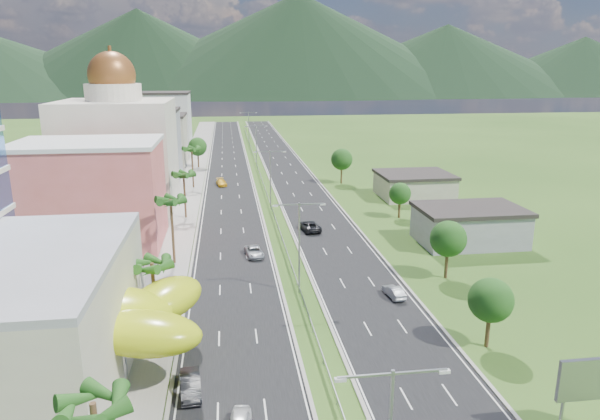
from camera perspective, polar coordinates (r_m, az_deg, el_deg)
name	(u,v)px	position (r m, az deg, el deg)	size (l,w,h in m)	color
ground	(313,333)	(55.13, 1.37, -12.94)	(500.00, 500.00, 0.00)	#2D5119
road_left	(229,170)	(140.47, -7.58, 4.24)	(11.00, 260.00, 0.04)	black
road_right	(286,169)	(141.32, -1.47, 4.42)	(11.00, 260.00, 0.04)	black
sidewalk_left	(192,171)	(140.75, -11.46, 4.11)	(7.00, 260.00, 0.12)	gray
median_guardrail	(263,181)	(122.94, -4.01, 3.09)	(0.10, 216.06, 0.76)	gray
streetlight_median_b	(299,238)	(61.64, -0.08, -3.04)	(6.04, 0.25, 11.00)	gray
streetlight_median_c	(270,173)	(100.23, -3.19, 3.97)	(6.04, 0.25, 11.00)	gray
streetlight_median_d	(256,141)	(144.57, -4.70, 7.32)	(6.04, 0.25, 11.00)	gray
streetlight_median_e	(249,124)	(189.21, -5.50, 9.09)	(6.04, 0.25, 11.00)	gray
lime_canopy	(91,317)	(50.20, -21.37, -10.62)	(18.00, 15.00, 7.40)	#ACBC12
pink_shophouse	(91,196)	(84.56, -21.40, 1.41)	(20.00, 15.00, 15.00)	#D05C55
domed_building	(118,148)	(106.01, -18.82, 6.32)	(20.00, 20.00, 28.70)	beige
midrise_grey	(144,146)	(130.71, -16.29, 6.52)	(16.00, 15.00, 16.00)	gray
midrise_beige	(156,141)	(152.51, -15.11, 7.16)	(16.00, 15.00, 13.00)	#ABA48D
midrise_white	(164,123)	(174.94, -14.27, 8.98)	(16.00, 15.00, 18.00)	silver
billboard	(592,381)	(44.53, 28.70, -15.72)	(5.20, 0.35, 6.20)	gray
shed_near	(469,227)	(84.71, 17.59, -1.73)	(15.00, 10.00, 5.00)	gray
shed_far	(414,186)	(112.35, 12.06, 2.49)	(14.00, 12.00, 4.40)	#ABA48D
palm_tree_a	(93,411)	(32.44, -21.18, -19.36)	(3.60, 3.60, 9.10)	#47301C
palm_tree_b	(152,267)	(54.00, -15.49, -5.91)	(3.60, 3.60, 8.10)	#47301C
palm_tree_c	(171,203)	(72.58, -13.62, 0.74)	(3.60, 3.60, 9.60)	#47301C
palm_tree_d	(184,176)	(95.16, -12.31, 3.54)	(3.60, 3.60, 8.60)	#47301C
palm_tree_e	(192,151)	(119.61, -11.48, 6.24)	(3.60, 3.60, 9.40)	#47301C
leafy_tree_lfar	(198,147)	(144.70, -10.87, 6.64)	(4.90, 4.90, 8.05)	#47301C
leafy_tree_ra	(491,300)	(53.58, 19.68, -9.07)	(4.20, 4.20, 6.90)	#47301C
leafy_tree_rb	(448,239)	(69.00, 15.54, -3.00)	(4.55, 4.55, 7.47)	#47301C
leafy_tree_rc	(400,194)	(95.47, 10.62, 1.72)	(3.85, 3.85, 6.33)	#47301C
leafy_tree_rd	(342,159)	(122.58, 4.47, 5.40)	(4.90, 4.90, 8.05)	#47301C
mountain_ridge	(299,97)	(503.36, -0.11, 11.99)	(860.00, 140.00, 90.00)	black
car_dark_left	(190,385)	(46.62, -11.60, -17.79)	(1.62, 4.63, 1.53)	black
car_silver_mid_left	(254,252)	(75.73, -4.91, -4.45)	(2.23, 4.83, 1.34)	#9EA1A5
car_yellow_far_left	(221,182)	(121.91, -8.38, 2.92)	(1.96, 4.83, 1.40)	gold
car_silver_right	(394,292)	(63.51, 9.98, -8.57)	(1.37, 3.92, 1.29)	#9A9DA1
car_dark_far_right	(310,226)	(87.18, 1.04, -1.69)	(2.64, 5.72, 1.59)	black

